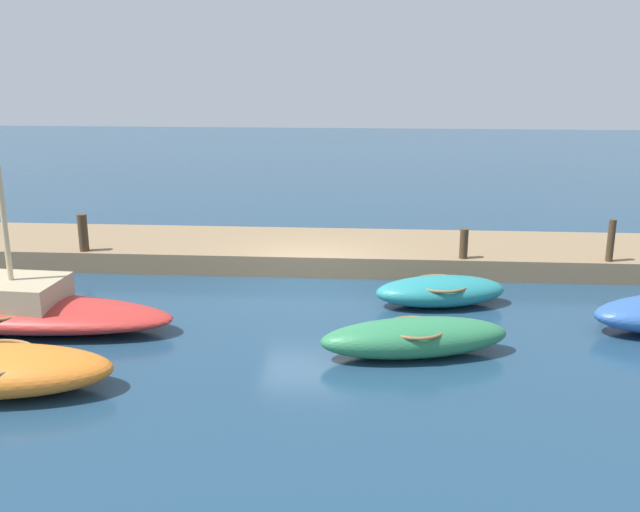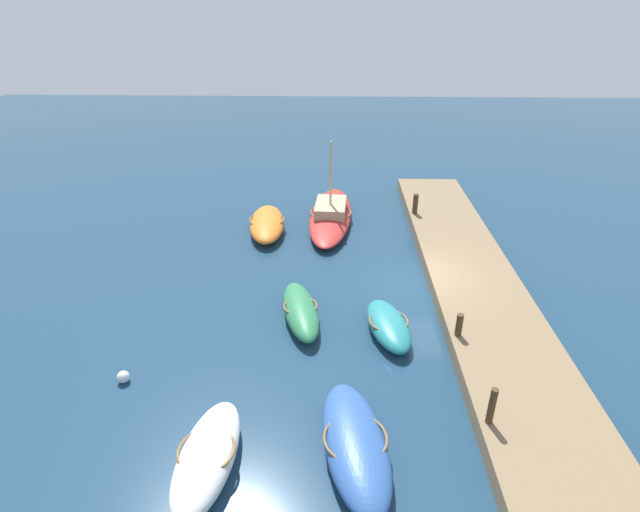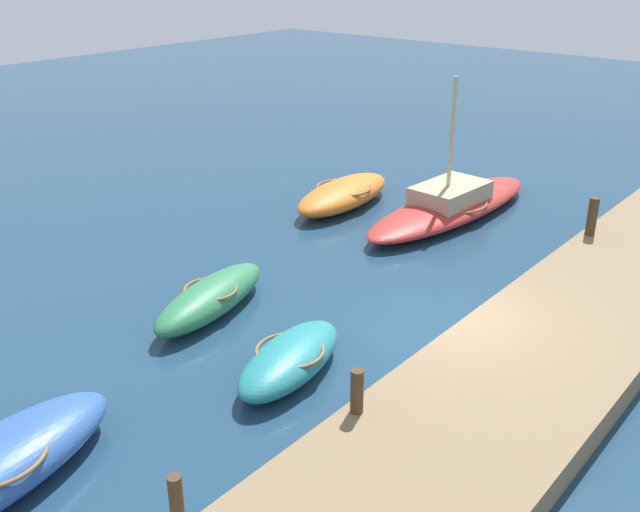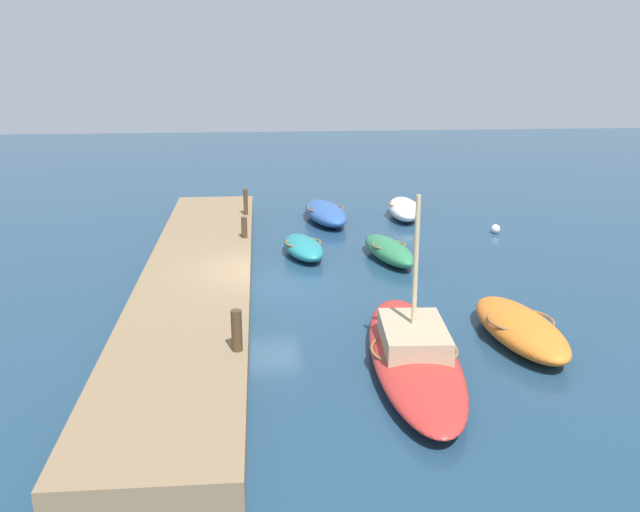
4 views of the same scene
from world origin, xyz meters
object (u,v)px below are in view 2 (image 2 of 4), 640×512
at_px(dinghy_teal, 388,325).
at_px(mooring_post_mid_west, 459,325).
at_px(sailboat_red, 331,214).
at_px(marker_buoy, 123,377).
at_px(rowboat_blue, 355,444).
at_px(mooring_post_west, 492,406).
at_px(rowboat_white, 207,456).
at_px(mooring_post_mid_east, 415,204).
at_px(motorboat_orange, 267,224).
at_px(rowboat_green, 300,311).

distance_m(dinghy_teal, mooring_post_mid_west, 2.38).
relative_size(sailboat_red, marker_buoy, 20.62).
bearing_deg(marker_buoy, rowboat_blue, -110.22).
bearing_deg(rowboat_blue, mooring_post_west, -87.99).
distance_m(rowboat_white, mooring_post_west, 7.21).
height_order(rowboat_white, mooring_post_mid_east, mooring_post_mid_east).
xyz_separation_m(rowboat_blue, motorboat_orange, (13.47, 3.89, -0.01)).
distance_m(sailboat_red, rowboat_white, 15.49).
xyz_separation_m(mooring_post_mid_west, marker_buoy, (-1.89, 10.34, -0.77)).
height_order(rowboat_blue, dinghy_teal, rowboat_blue).
distance_m(motorboat_orange, rowboat_green, 7.82).
bearing_deg(rowboat_white, dinghy_teal, -36.47).
distance_m(rowboat_green, dinghy_teal, 3.15).
bearing_deg(rowboat_green, mooring_post_mid_west, -119.06).
distance_m(rowboat_white, rowboat_green, 6.69).
bearing_deg(marker_buoy, sailboat_red, -26.52).
bearing_deg(mooring_post_west, dinghy_teal, 25.72).
bearing_deg(sailboat_red, mooring_post_mid_east, -88.27).
distance_m(mooring_post_west, mooring_post_mid_west, 3.73).
relative_size(dinghy_teal, mooring_post_mid_west, 4.15).
distance_m(sailboat_red, mooring_post_mid_east, 4.30).
height_order(rowboat_white, mooring_post_mid_west, mooring_post_mid_west).
distance_m(rowboat_white, dinghy_teal, 7.50).
height_order(dinghy_teal, mooring_post_west, mooring_post_west).
relative_size(mooring_post_west, mooring_post_mid_west, 1.39).
relative_size(dinghy_teal, marker_buoy, 8.74).
relative_size(rowboat_blue, motorboat_orange, 0.99).
bearing_deg(mooring_post_mid_east, mooring_post_mid_west, 180.00).
bearing_deg(motorboat_orange, marker_buoy, 159.23).
xyz_separation_m(sailboat_red, dinghy_teal, (-9.56, -2.08, -0.05)).
relative_size(motorboat_orange, mooring_post_west, 4.12).
height_order(rowboat_white, mooring_post_west, mooring_post_west).
relative_size(mooring_post_west, marker_buoy, 2.93).
bearing_deg(sailboat_red, rowboat_blue, -173.54).
bearing_deg(dinghy_teal, mooring_post_mid_west, -121.14).
xyz_separation_m(motorboat_orange, dinghy_teal, (-8.28, -5.19, -0.05)).
xyz_separation_m(sailboat_red, rowboat_green, (-8.80, 0.98, -0.02)).
relative_size(rowboat_blue, mooring_post_mid_east, 4.41).
relative_size(motorboat_orange, rowboat_green, 1.16).
bearing_deg(mooring_post_mid_west, mooring_post_west, 180.00).
bearing_deg(sailboat_red, marker_buoy, 156.93).
bearing_deg(mooring_post_west, rowboat_blue, 101.31).
relative_size(sailboat_red, mooring_post_west, 7.03).
xyz_separation_m(rowboat_blue, dinghy_teal, (5.19, -1.30, -0.06)).
xyz_separation_m(rowboat_blue, mooring_post_mid_east, (14.62, -3.46, 0.66)).
xyz_separation_m(motorboat_orange, mooring_post_mid_west, (-9.04, -7.36, 0.56)).
relative_size(dinghy_teal, mooring_post_west, 2.98).
bearing_deg(marker_buoy, dinghy_teal, -71.98).
height_order(rowboat_green, dinghy_teal, rowboat_green).
distance_m(sailboat_red, mooring_post_west, 14.70).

